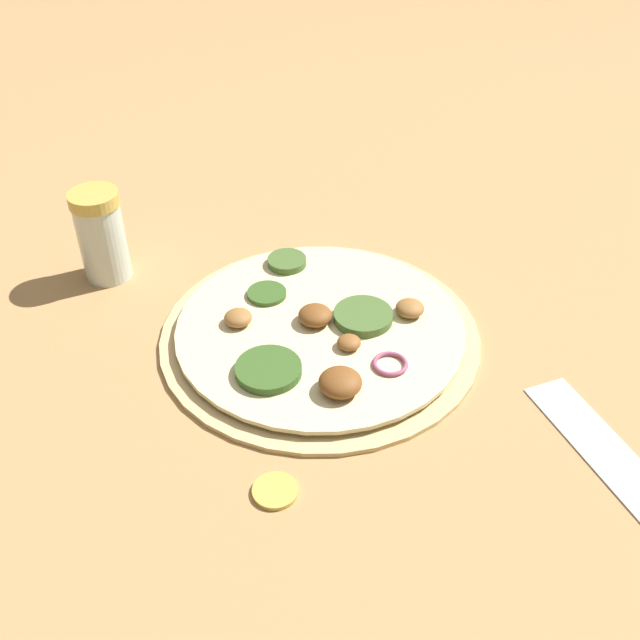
# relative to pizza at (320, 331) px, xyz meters

# --- Properties ---
(ground_plane) EXTENTS (3.00, 3.00, 0.00)m
(ground_plane) POSITION_rel_pizza_xyz_m (-0.00, 0.00, -0.01)
(ground_plane) COLOR tan
(pizza) EXTENTS (0.28, 0.28, 0.03)m
(pizza) POSITION_rel_pizza_xyz_m (0.00, 0.00, 0.00)
(pizza) COLOR #D6B77A
(pizza) RESTS_ON ground_plane
(spice_jar) EXTENTS (0.05, 0.05, 0.09)m
(spice_jar) POSITION_rel_pizza_xyz_m (-0.21, -0.10, 0.04)
(spice_jar) COLOR silver
(spice_jar) RESTS_ON ground_plane
(loose_cap) EXTENTS (0.03, 0.03, 0.01)m
(loose_cap) POSITION_rel_pizza_xyz_m (0.11, -0.13, -0.00)
(loose_cap) COLOR gold
(loose_cap) RESTS_ON ground_plane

